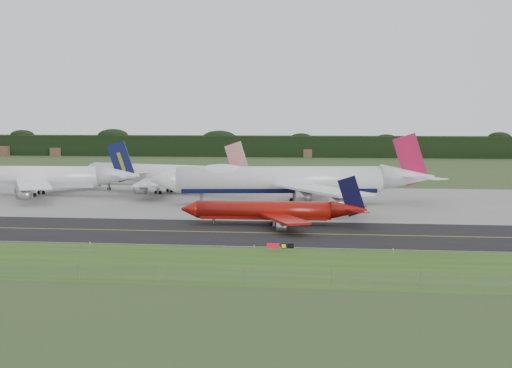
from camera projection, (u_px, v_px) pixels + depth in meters
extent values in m
plane|color=#314922|center=(247.00, 229.00, 147.33)|extent=(600.00, 600.00, 0.00)
cube|color=#2B4D16|center=(218.00, 264.00, 112.73)|extent=(400.00, 30.00, 0.01)
cube|color=black|center=(245.00, 232.00, 143.37)|extent=(400.00, 32.00, 0.02)
cube|color=gray|center=(271.00, 201.00, 197.74)|extent=(400.00, 78.00, 0.01)
cube|color=yellow|center=(245.00, 232.00, 143.37)|extent=(400.00, 0.40, 0.00)
cube|color=silver|center=(233.00, 246.00, 128.05)|extent=(400.00, 0.25, 0.00)
plane|color=slate|center=(203.00, 275.00, 99.77)|extent=(320.00, 0.00, 320.00)
cylinder|color=slate|center=(203.00, 275.00, 99.77)|extent=(0.10, 0.10, 2.20)
cube|color=black|center=(308.00, 146.00, 418.61)|extent=(700.00, 24.00, 12.00)
cylinder|color=white|center=(279.00, 179.00, 189.00)|extent=(54.74, 14.78, 6.90)
cube|color=black|center=(279.00, 188.00, 189.21)|extent=(51.81, 12.67, 2.41)
cone|color=white|center=(164.00, 180.00, 188.15)|extent=(7.73, 7.82, 6.90)
cone|color=white|center=(407.00, 177.00, 189.90)|extent=(15.19, 8.92, 6.90)
ellipsoid|color=white|center=(222.00, 172.00, 188.40)|extent=(14.78, 7.86, 4.40)
cube|color=white|center=(321.00, 190.00, 174.08)|extent=(25.12, 31.06, 0.59)
cube|color=white|center=(309.00, 179.00, 204.67)|extent=(18.17, 32.26, 0.59)
cube|color=#B1143D|center=(411.00, 160.00, 189.48)|extent=(9.89, 2.00, 14.29)
cylinder|color=gray|center=(304.00, 197.00, 174.80)|extent=(4.15, 3.42, 2.90)
cylinder|color=gray|center=(294.00, 186.00, 204.06)|extent=(4.15, 3.42, 2.90)
cylinder|color=gray|center=(337.00, 204.00, 161.68)|extent=(4.15, 3.42, 2.90)
cylinder|color=gray|center=(311.00, 181.00, 217.54)|extent=(4.15, 3.42, 2.90)
cylinder|color=black|center=(201.00, 202.00, 188.99)|extent=(1.31, 0.73, 1.24)
cylinder|color=slate|center=(297.00, 197.00, 185.75)|extent=(1.10, 1.10, 4.61)
cylinder|color=black|center=(297.00, 204.00, 185.91)|extent=(1.32, 0.80, 1.24)
cylinder|color=slate|center=(294.00, 194.00, 193.31)|extent=(1.10, 1.10, 4.61)
cylinder|color=black|center=(294.00, 200.00, 193.46)|extent=(1.32, 0.80, 1.24)
cylinder|color=maroon|center=(264.00, 210.00, 153.66)|extent=(28.94, 4.39, 3.91)
cube|color=maroon|center=(264.00, 216.00, 153.78)|extent=(27.48, 3.39, 1.37)
cone|color=maroon|center=(190.00, 209.00, 155.32)|extent=(3.67, 3.97, 3.91)
cone|color=maroon|center=(349.00, 210.00, 151.78)|extent=(7.68, 4.03, 3.91)
cube|color=maroon|center=(284.00, 219.00, 145.26)|extent=(11.73, 16.74, 0.44)
cube|color=maroon|center=(289.00, 209.00, 161.19)|extent=(11.32, 16.81, 0.44)
cube|color=black|center=(352.00, 196.00, 151.45)|extent=(6.17, 0.41, 8.89)
cylinder|color=gray|center=(282.00, 227.00, 141.58)|extent=(2.16, 1.68, 1.64)
cylinder|color=gray|center=(288.00, 211.00, 165.13)|extent=(2.16, 1.68, 1.64)
cylinder|color=black|center=(214.00, 222.00, 155.05)|extent=(0.71, 0.33, 0.70)
cylinder|color=slate|center=(274.00, 222.00, 151.50)|extent=(0.56, 0.56, 2.02)
cylinder|color=black|center=(274.00, 225.00, 151.57)|extent=(0.71, 0.36, 0.70)
cylinder|color=slate|center=(275.00, 219.00, 155.76)|extent=(0.56, 0.56, 2.02)
cylinder|color=black|center=(275.00, 222.00, 155.82)|extent=(0.71, 0.36, 0.70)
cylinder|color=white|center=(24.00, 176.00, 210.73)|extent=(45.59, 7.61, 6.10)
cube|color=silver|center=(25.00, 183.00, 210.92)|extent=(43.27, 6.01, 2.14)
cone|color=white|center=(119.00, 175.00, 208.24)|extent=(12.18, 6.50, 6.10)
cube|color=white|center=(33.00, 184.00, 196.67)|extent=(19.59, 27.92, 0.54)
cube|color=white|center=(68.00, 176.00, 223.60)|extent=(18.19, 28.18, 0.54)
cube|color=#0E133D|center=(121.00, 162.00, 207.81)|extent=(8.56, 0.77, 12.32)
cylinder|color=gray|center=(22.00, 190.00, 197.72)|extent=(3.42, 2.67, 2.56)
cylinder|color=gray|center=(56.00, 182.00, 223.47)|extent=(3.42, 2.67, 2.56)
cylinder|color=gray|center=(24.00, 195.00, 185.54)|extent=(3.42, 2.67, 2.56)
cylinder|color=gray|center=(85.00, 178.00, 234.71)|extent=(3.42, 2.67, 2.56)
cylinder|color=slate|center=(32.00, 190.00, 207.45)|extent=(0.88, 0.88, 3.87)
cylinder|color=black|center=(32.00, 195.00, 207.58)|extent=(1.12, 0.59, 1.10)
cylinder|color=slate|center=(41.00, 188.00, 214.11)|extent=(0.88, 0.88, 3.87)
cylinder|color=black|center=(41.00, 192.00, 214.24)|extent=(1.12, 0.59, 1.10)
cylinder|color=white|center=(154.00, 174.00, 218.14)|extent=(43.92, 19.11, 6.13)
cube|color=silver|center=(154.00, 181.00, 218.32)|extent=(41.36, 16.99, 2.14)
cone|color=white|center=(88.00, 172.00, 228.31)|extent=(7.10, 7.50, 6.13)
cone|color=white|center=(236.00, 176.00, 206.66)|extent=(12.95, 9.35, 6.13)
cube|color=white|center=(153.00, 182.00, 203.60)|extent=(11.20, 26.10, 0.55)
cube|color=white|center=(196.00, 175.00, 226.53)|extent=(22.95, 24.01, 0.55)
cube|color=red|center=(238.00, 162.00, 206.01)|extent=(8.21, 3.01, 12.18)
cylinder|color=gray|center=(140.00, 190.00, 198.43)|extent=(3.96, 3.46, 2.57)
cylinder|color=gray|center=(204.00, 179.00, 232.32)|extent=(3.96, 3.46, 2.57)
cylinder|color=black|center=(109.00, 189.00, 225.49)|extent=(1.20, 0.81, 1.10)
cylinder|color=slate|center=(158.00, 188.00, 213.99)|extent=(1.08, 1.08, 3.87)
cylinder|color=black|center=(158.00, 192.00, 214.12)|extent=(1.22, 0.86, 1.10)
cylinder|color=slate|center=(170.00, 186.00, 220.10)|extent=(1.08, 1.08, 3.87)
cylinder|color=black|center=(170.00, 190.00, 220.23)|extent=(1.22, 0.86, 1.10)
cylinder|color=slate|center=(271.00, 250.00, 122.56)|extent=(0.12, 0.12, 0.68)
cylinder|color=slate|center=(288.00, 250.00, 122.50)|extent=(0.12, 0.12, 0.68)
cube|color=#A50C1F|center=(273.00, 246.00, 122.48)|extent=(2.13, 0.38, 0.87)
cube|color=black|center=(284.00, 246.00, 122.44)|extent=(0.98, 0.27, 0.87)
cube|color=black|center=(290.00, 246.00, 122.42)|extent=(1.17, 0.28, 0.87)
cylinder|color=yellow|center=(90.00, 243.00, 130.15)|extent=(0.16, 0.16, 0.50)
cylinder|color=yellow|center=(254.00, 246.00, 126.57)|extent=(0.16, 0.16, 0.50)
cylinder|color=yellow|center=(393.00, 249.00, 123.70)|extent=(0.16, 0.16, 0.50)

